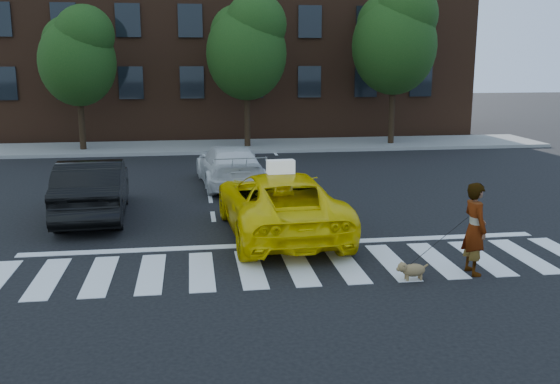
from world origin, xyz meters
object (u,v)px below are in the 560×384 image
at_px(woman, 475,229).
at_px(dog, 411,270).
at_px(black_sedan, 93,188).
at_px(tree_right, 395,35).
at_px(tree_mid, 247,44).
at_px(taxi, 279,203).
at_px(white_suv, 230,166).
at_px(tree_left, 78,53).

height_order(woman, dog, woman).
distance_m(black_sedan, woman, 9.98).
relative_size(tree_right, woman, 4.14).
height_order(tree_mid, black_sedan, tree_mid).
xyz_separation_m(tree_right, black_sedan, (-12.32, -12.15, -4.47)).
distance_m(taxi, black_sedan, 5.29).
height_order(taxi, dog, taxi).
relative_size(taxi, white_suv, 1.18).
distance_m(tree_left, woman, 20.96).
distance_m(tree_mid, black_sedan, 13.88).
bearing_deg(tree_mid, tree_right, -0.00).
bearing_deg(taxi, black_sedan, -29.38).
relative_size(tree_left, tree_mid, 0.92).
relative_size(black_sedan, woman, 2.59).
distance_m(tree_mid, woman, 18.53).
height_order(tree_right, black_sedan, tree_right).
xyz_separation_m(tree_mid, white_suv, (-1.41, -8.50, -4.17)).
bearing_deg(white_suv, taxi, 93.32).
relative_size(white_suv, woman, 2.55).
xyz_separation_m(white_suv, dog, (2.90, -9.60, -0.47)).
height_order(white_suv, woman, woman).
bearing_deg(black_sedan, woman, 141.75).
distance_m(tree_left, taxi, 16.48).
height_order(tree_mid, taxi, tree_mid).
height_order(taxi, black_sedan, black_sedan).
distance_m(white_suv, woman, 10.31).
relative_size(tree_mid, taxi, 1.28).
relative_size(tree_right, white_suv, 1.63).
xyz_separation_m(tree_mid, taxi, (-0.58, -14.50, -4.08)).
xyz_separation_m(black_sedan, woman, (8.17, -5.73, 0.14)).
relative_size(tree_mid, woman, 3.82).
relative_size(tree_right, black_sedan, 1.60).
bearing_deg(tree_mid, tree_left, 180.00).
xyz_separation_m(tree_left, white_suv, (6.09, -8.50, -3.75)).
bearing_deg(tree_left, tree_mid, -0.00).
bearing_deg(dog, tree_left, 117.96).
bearing_deg(black_sedan, taxi, 150.53).
xyz_separation_m(tree_mid, dog, (1.49, -18.09, -4.64)).
bearing_deg(tree_right, dog, -106.93).
height_order(tree_left, tree_right, tree_right).
xyz_separation_m(tree_left, dog, (8.99, -18.09, -4.23)).
height_order(white_suv, dog, white_suv).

